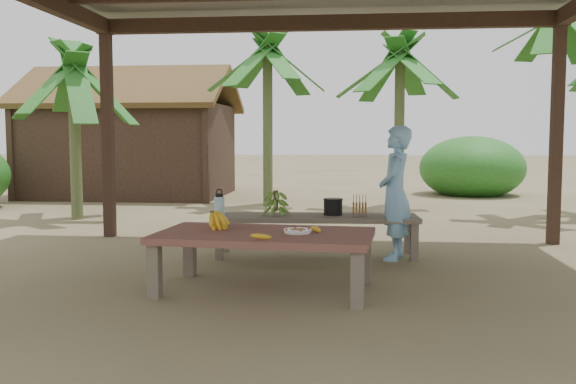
# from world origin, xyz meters

# --- Properties ---
(ground) EXTENTS (80.00, 80.00, 0.00)m
(ground) POSITION_xyz_m (0.00, 0.00, 0.00)
(ground) COLOR brown
(ground) RESTS_ON ground
(work_table) EXTENTS (1.88, 1.15, 0.50)m
(work_table) POSITION_xyz_m (-0.36, -0.42, 0.43)
(work_table) COLOR brown
(work_table) RESTS_ON ground
(bench) EXTENTS (2.23, 0.73, 0.45)m
(bench) POSITION_xyz_m (-0.03, 1.18, 0.39)
(bench) COLOR brown
(bench) RESTS_ON ground
(ripe_banana_bunch) EXTENTS (0.30, 0.27, 0.17)m
(ripe_banana_bunch) POSITION_xyz_m (-0.86, -0.25, 0.59)
(ripe_banana_bunch) COLOR yellow
(ripe_banana_bunch) RESTS_ON work_table
(plate) EXTENTS (0.24, 0.24, 0.04)m
(plate) POSITION_xyz_m (-0.08, -0.45, 0.52)
(plate) COLOR white
(plate) RESTS_ON work_table
(loose_banana_front) EXTENTS (0.18, 0.09, 0.04)m
(loose_banana_front) POSITION_xyz_m (-0.34, -0.79, 0.52)
(loose_banana_front) COLOR yellow
(loose_banana_front) RESTS_ON work_table
(loose_banana_side) EXTENTS (0.11, 0.13, 0.04)m
(loose_banana_side) POSITION_xyz_m (0.07, -0.35, 0.52)
(loose_banana_side) COLOR yellow
(loose_banana_side) RESTS_ON work_table
(water_flask) EXTENTS (0.09, 0.09, 0.34)m
(water_flask) POSITION_xyz_m (-0.82, -0.10, 0.64)
(water_flask) COLOR #3F9AC6
(water_flask) RESTS_ON work_table
(green_banana_stalk) EXTENTS (0.26, 0.26, 0.29)m
(green_banana_stalk) POSITION_xyz_m (-0.47, 1.15, 0.59)
(green_banana_stalk) COLOR #598C2D
(green_banana_stalk) RESTS_ON bench
(cooking_pot) EXTENTS (0.20, 0.20, 0.17)m
(cooking_pot) POSITION_xyz_m (0.15, 1.24, 0.54)
(cooking_pot) COLOR black
(cooking_pot) RESTS_ON bench
(skewer_rack) EXTENTS (0.18, 0.09, 0.24)m
(skewer_rack) POSITION_xyz_m (0.44, 1.16, 0.57)
(skewer_rack) COLOR #A57F47
(skewer_rack) RESTS_ON bench
(woman) EXTENTS (0.43, 0.57, 1.42)m
(woman) POSITION_xyz_m (0.81, 1.10, 0.71)
(woman) COLOR #70A6D5
(woman) RESTS_ON ground
(hut) EXTENTS (4.40, 3.43, 2.85)m
(hut) POSITION_xyz_m (-4.50, 8.00, 1.10)
(hut) COLOR black
(hut) RESTS_ON ground
(banana_plant_ne) EXTENTS (1.80, 1.80, 3.46)m
(banana_plant_ne) POSITION_xyz_m (3.55, 4.82, 2.96)
(banana_plant_ne) COLOR #596638
(banana_plant_ne) RESTS_ON ground
(banana_plant_n) EXTENTS (1.80, 1.80, 3.02)m
(banana_plant_n) POSITION_xyz_m (1.17, 5.95, 2.53)
(banana_plant_n) COLOR #596638
(banana_plant_n) RESTS_ON ground
(banana_plant_nw) EXTENTS (1.80, 1.80, 3.17)m
(banana_plant_nw) POSITION_xyz_m (-1.24, 6.16, 2.68)
(banana_plant_nw) COLOR #596638
(banana_plant_nw) RESTS_ON ground
(banana_plant_w) EXTENTS (1.80, 1.80, 2.61)m
(banana_plant_w) POSITION_xyz_m (-3.99, 3.95, 2.13)
(banana_plant_w) COLOR #596638
(banana_plant_w) RESTS_ON ground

